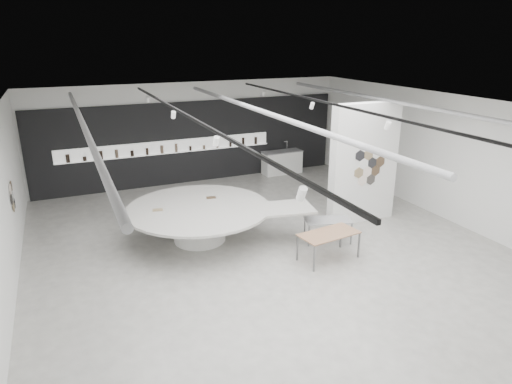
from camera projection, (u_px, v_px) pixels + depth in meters
name	position (u px, v px, depth m)	size (l,w,h in m)	color
room	(269.00, 178.00, 11.22)	(12.02, 14.02, 3.82)	#AFACA5
back_wall_display	(192.00, 142.00, 17.41)	(11.80, 0.27, 3.10)	black
partition_column	(364.00, 164.00, 13.54)	(2.20, 0.38, 3.60)	white
display_island	(202.00, 218.00, 12.50)	(5.28, 4.57, 1.00)	white
sample_table_wood	(329.00, 235.00, 11.44)	(1.61, 0.96, 0.71)	#9A6E4F
sample_table_stone	(328.00, 221.00, 12.47)	(1.37, 0.97, 0.64)	gray
kitchen_counter	(282.00, 162.00, 18.78)	(1.67, 0.69, 1.31)	white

